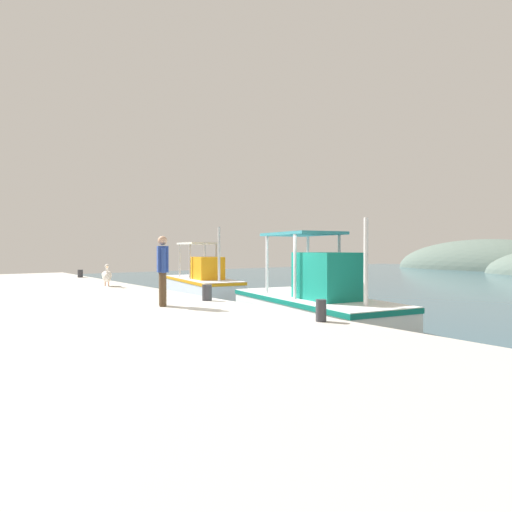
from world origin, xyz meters
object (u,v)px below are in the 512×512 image
object	(u,v)px
fishing_boat_second	(314,304)
mooring_bollard_second	(207,293)
fishing_boat_nearest	(202,284)
mooring_bollard_third	(321,310)
mooring_bollard_nearest	(80,274)
fisherman_standing	(163,268)
pelican	(107,275)

from	to	relation	value
fishing_boat_second	mooring_bollard_second	size ratio (longest dim) A/B	14.11
fishing_boat_nearest	mooring_bollard_second	xyz separation A→B (m)	(6.38, -3.62, 0.36)
fishing_boat_nearest	mooring_bollard_third	distance (m)	11.08
fishing_boat_nearest	mooring_bollard_nearest	distance (m)	6.45
fisherman_standing	mooring_bollard_third	bearing A→B (deg)	20.07
mooring_bollard_nearest	mooring_bollard_second	world-z (taller)	mooring_bollard_second
fishing_boat_nearest	mooring_bollard_third	bearing A→B (deg)	-19.09
fishing_boat_second	mooring_bollard_nearest	world-z (taller)	fishing_boat_second
pelican	mooring_bollard_nearest	xyz separation A→B (m)	(-5.68, 0.61, -0.21)
fishing_boat_second	mooring_bollard_third	distance (m)	3.31
mooring_bollard_third	fishing_boat_nearest	bearing A→B (deg)	160.91
fishing_boat_second	mooring_bollard_second	distance (m)	2.86
pelican	fishing_boat_second	bearing A→B (deg)	20.49
fishing_boat_second	mooring_bollard_nearest	distance (m)	13.60
pelican	mooring_bollard_nearest	bearing A→B (deg)	173.85
pelican	mooring_bollard_third	size ratio (longest dim) A/B	2.35
fishing_boat_second	mooring_bollard_second	world-z (taller)	fishing_boat_second
fishing_boat_nearest	fisherman_standing	xyz separation A→B (m)	(6.66, -5.02, 1.06)
mooring_bollard_second	mooring_bollard_third	xyz separation A→B (m)	(4.09, -0.00, -0.01)
fisherman_standing	fishing_boat_second	bearing A→B (deg)	68.77
mooring_bollard_second	fisherman_standing	bearing A→B (deg)	-78.88
fishing_boat_second	mooring_bollard_nearest	size ratio (longest dim) A/B	16.05
fishing_boat_nearest	fishing_boat_second	distance (m)	8.19
fishing_boat_nearest	pelican	bearing A→B (deg)	-85.23
mooring_bollard_nearest	mooring_bollard_second	distance (m)	11.71
mooring_bollard_nearest	mooring_bollard_third	size ratio (longest dim) A/B	0.90
fishing_boat_nearest	fishing_boat_second	world-z (taller)	fishing_boat_nearest
fisherman_standing	mooring_bollard_second	bearing A→B (deg)	101.12
mooring_bollard_second	fishing_boat_nearest	bearing A→B (deg)	150.41
fisherman_standing	fishing_boat_nearest	bearing A→B (deg)	142.99
fishing_boat_second	mooring_bollard_third	bearing A→B (deg)	-43.63
fishing_boat_nearest	pelican	distance (m)	4.29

